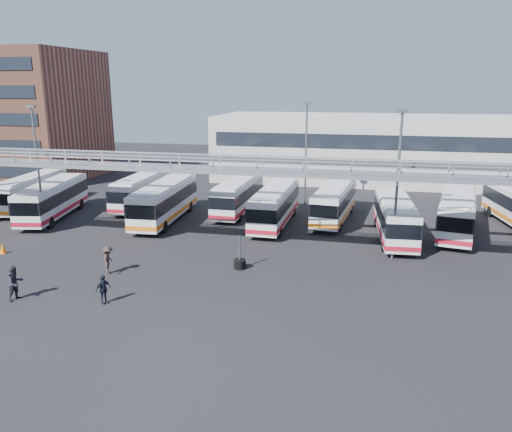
% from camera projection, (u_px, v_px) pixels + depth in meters
% --- Properties ---
extents(ground, '(140.00, 140.00, 0.00)m').
position_uv_depth(ground, '(195.00, 282.00, 30.68)').
color(ground, black).
rests_on(ground, ground).
extents(gantry, '(51.40, 5.15, 7.10)m').
position_uv_depth(gantry, '(221.00, 177.00, 34.83)').
color(gantry, '#9A9DA2').
rests_on(gantry, ground).
extents(apartment_building, '(18.00, 15.00, 16.00)m').
position_uv_depth(apartment_building, '(20.00, 115.00, 64.13)').
color(apartment_building, brown).
rests_on(apartment_building, ground).
extents(warehouse, '(42.00, 14.00, 8.00)m').
position_uv_depth(warehouse, '(384.00, 148.00, 63.01)').
color(warehouse, '#9E9E99').
rests_on(warehouse, ground).
extents(light_pole_left, '(0.70, 0.35, 10.21)m').
position_uv_depth(light_pole_left, '(37.00, 162.00, 40.15)').
color(light_pole_left, '#4C4F54').
rests_on(light_pole_left, ground).
extents(light_pole_mid, '(0.70, 0.35, 10.21)m').
position_uv_depth(light_pole_mid, '(398.00, 178.00, 33.31)').
color(light_pole_mid, '#4C4F54').
rests_on(light_pole_mid, ground).
extents(light_pole_back, '(0.70, 0.35, 10.21)m').
position_uv_depth(light_pole_back, '(306.00, 148.00, 49.15)').
color(light_pole_back, '#4C4F54').
rests_on(light_pole_back, ground).
extents(bus_0, '(3.53, 10.64, 3.17)m').
position_uv_depth(bus_0, '(31.00, 191.00, 48.62)').
color(bus_0, silver).
rests_on(bus_0, ground).
extents(bus_1, '(4.53, 11.12, 3.29)m').
position_uv_depth(bus_1, '(53.00, 198.00, 45.08)').
color(bus_1, silver).
rests_on(bus_1, ground).
extents(bus_2, '(2.78, 10.45, 3.15)m').
position_uv_depth(bus_2, '(142.00, 190.00, 49.21)').
color(bus_2, silver).
rests_on(bus_2, ground).
extents(bus_3, '(3.17, 11.34, 3.41)m').
position_uv_depth(bus_3, '(165.00, 200.00, 43.97)').
color(bus_3, silver).
rests_on(bus_3, ground).
extents(bus_4, '(2.64, 10.42, 3.15)m').
position_uv_depth(bus_4, '(238.00, 194.00, 47.01)').
color(bus_4, silver).
rests_on(bus_4, ground).
extents(bus_5, '(2.66, 10.70, 3.24)m').
position_uv_depth(bus_5, '(275.00, 205.00, 42.83)').
color(bus_5, silver).
rests_on(bus_5, ground).
extents(bus_6, '(3.47, 10.59, 3.16)m').
position_uv_depth(bus_6, '(334.00, 201.00, 44.32)').
color(bus_6, silver).
rests_on(bus_6, ground).
extents(bus_7, '(3.16, 10.66, 3.20)m').
position_uv_depth(bus_7, '(395.00, 217.00, 38.98)').
color(bus_7, silver).
rests_on(bus_7, ground).
extents(bus_8, '(4.53, 11.30, 3.35)m').
position_uv_depth(bus_8, '(457.00, 212.00, 40.15)').
color(bus_8, silver).
rests_on(bus_8, ground).
extents(pedestrian_b, '(1.00, 1.14, 1.98)m').
position_uv_depth(pedestrian_b, '(15.00, 283.00, 27.91)').
color(pedestrian_b, black).
rests_on(pedestrian_b, ground).
extents(pedestrian_c, '(0.94, 1.31, 1.83)m').
position_uv_depth(pedestrian_c, '(108.00, 260.00, 31.81)').
color(pedestrian_c, '#312421').
rests_on(pedestrian_c, ground).
extents(pedestrian_d, '(0.77, 1.05, 1.66)m').
position_uv_depth(pedestrian_d, '(103.00, 289.00, 27.47)').
color(pedestrian_d, black).
rests_on(pedestrian_d, ground).
extents(cone_right, '(0.48, 0.48, 0.76)m').
position_uv_depth(cone_right, '(3.00, 248.00, 35.77)').
color(cone_right, orange).
rests_on(cone_right, ground).
extents(tire_stack, '(0.79, 0.79, 2.27)m').
position_uv_depth(tire_stack, '(240.00, 263.00, 32.81)').
color(tire_stack, black).
rests_on(tire_stack, ground).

